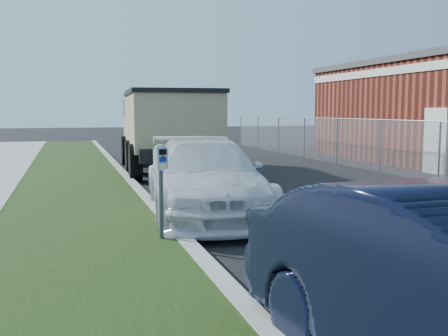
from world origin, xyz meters
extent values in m
plane|color=black|center=(0.00, 0.00, 0.00)|extent=(120.00, 120.00, 0.00)
cube|color=gray|center=(-2.60, 2.00, 0.07)|extent=(0.25, 50.00, 0.15)
cube|color=black|center=(-4.20, 2.00, 0.07)|extent=(3.00, 50.00, 0.13)
plane|color=slate|center=(6.00, 7.00, 0.90)|extent=(0.00, 30.00, 30.00)
cylinder|color=gray|center=(6.00, 7.00, 1.80)|extent=(0.04, 30.00, 0.04)
cylinder|color=gray|center=(6.00, 4.00, 0.90)|extent=(0.06, 0.06, 1.80)
cylinder|color=gray|center=(6.00, 7.00, 0.90)|extent=(0.06, 0.06, 1.80)
cylinder|color=gray|center=(6.00, 10.00, 0.90)|extent=(0.06, 0.06, 1.80)
cylinder|color=gray|center=(6.00, 13.00, 0.90)|extent=(0.06, 0.06, 1.80)
cylinder|color=gray|center=(6.00, 16.00, 0.90)|extent=(0.06, 0.06, 1.80)
cylinder|color=gray|center=(6.00, 19.00, 0.90)|extent=(0.06, 0.06, 1.80)
cylinder|color=gray|center=(6.00, 22.00, 0.90)|extent=(0.06, 0.06, 1.80)
cube|color=silver|center=(7.48, 8.00, 3.60)|extent=(0.06, 14.00, 0.30)
cube|color=silver|center=(7.45, 6.00, 1.10)|extent=(0.08, 1.10, 2.20)
cylinder|color=#3F4247|center=(-2.93, -0.73, 0.67)|extent=(0.09, 0.09, 1.06)
cube|color=gray|center=(-2.93, -0.73, 1.38)|extent=(0.22, 0.18, 0.32)
ellipsoid|color=gray|center=(-2.93, -0.73, 1.53)|extent=(0.23, 0.19, 0.12)
cube|color=black|center=(-2.91, -0.80, 1.48)|extent=(0.12, 0.05, 0.08)
cube|color=navy|center=(-2.91, -0.79, 1.36)|extent=(0.11, 0.05, 0.07)
cylinder|color=silver|center=(-2.91, -0.79, 1.25)|extent=(0.11, 0.05, 0.12)
cube|color=#3F4247|center=(-2.91, -0.79, 1.40)|extent=(0.04, 0.02, 0.05)
imported|color=silver|center=(-1.67, 1.52, 0.77)|extent=(2.72, 5.49, 1.53)
cube|color=black|center=(-0.92, 9.47, 0.82)|extent=(2.89, 7.37, 0.40)
cube|color=#8C7F5A|center=(-0.78, 12.07, 1.75)|extent=(2.77, 2.18, 2.26)
cube|color=black|center=(-0.78, 12.07, 2.20)|extent=(2.80, 2.21, 0.68)
cube|color=#8C7F5A|center=(-0.97, 8.57, 1.75)|extent=(2.98, 4.89, 1.81)
cube|color=black|center=(-0.97, 8.57, 2.69)|extent=(3.10, 5.01, 0.14)
cube|color=black|center=(-0.71, 13.14, 0.73)|extent=(2.72, 0.32, 0.34)
cylinder|color=black|center=(-2.08, 12.03, 0.57)|extent=(0.43, 1.15, 1.13)
cylinder|color=black|center=(0.52, 11.88, 0.57)|extent=(0.43, 1.15, 1.13)
cylinder|color=black|center=(-2.25, 8.98, 0.57)|extent=(0.43, 1.15, 1.13)
cylinder|color=black|center=(0.34, 8.83, 0.57)|extent=(0.43, 1.15, 1.13)
cylinder|color=black|center=(-2.37, 6.95, 0.57)|extent=(0.43, 1.15, 1.13)
cylinder|color=black|center=(0.23, 6.80, 0.57)|extent=(0.43, 1.15, 1.13)
camera|label=1|loc=(-4.30, -8.64, 2.10)|focal=42.00mm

